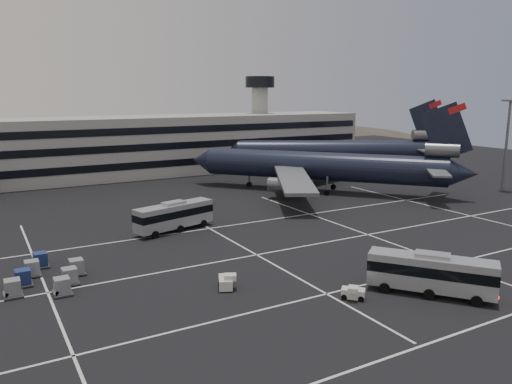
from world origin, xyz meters
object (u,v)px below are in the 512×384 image
(trijet_main, at_px, (323,166))
(uld_cluster, at_px, (45,274))
(tug_a, at_px, (226,282))
(bus_far, at_px, (174,215))
(bus_near, at_px, (431,272))

(trijet_main, relative_size, uld_cluster, 3.87)
(tug_a, bearing_deg, uld_cluster, 170.05)
(trijet_main, bearing_deg, tug_a, -178.25)
(bus_far, distance_m, tug_a, 23.49)
(tug_a, xyz_separation_m, uld_cluster, (-15.71, 10.94, 0.14))
(trijet_main, xyz_separation_m, bus_near, (-22.55, -47.16, -2.92))
(bus_far, xyz_separation_m, tug_a, (-3.21, -23.21, -1.64))
(bus_near, bearing_deg, tug_a, 108.17)
(bus_far, distance_m, uld_cluster, 22.59)
(trijet_main, height_order, bus_far, trijet_main)
(trijet_main, height_order, bus_near, trijet_main)
(trijet_main, bearing_deg, bus_far, 158.68)
(bus_near, distance_m, uld_cluster, 39.51)
(bus_far, xyz_separation_m, uld_cluster, (-18.92, -12.26, -1.51))
(trijet_main, relative_size, bus_far, 3.78)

